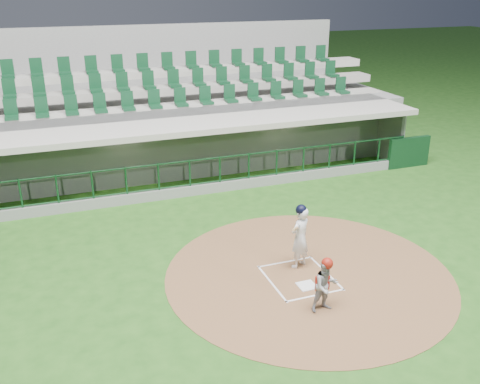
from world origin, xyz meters
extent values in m
plane|color=#1F4D16|center=(0.00, 0.00, 0.00)|extent=(120.00, 120.00, 0.00)
cylinder|color=brown|center=(0.30, -0.20, 0.01)|extent=(7.20, 7.20, 0.01)
cube|color=white|center=(0.00, -0.70, 0.02)|extent=(0.43, 0.43, 0.02)
cube|color=white|center=(-0.75, -0.30, 0.02)|extent=(0.05, 1.80, 0.01)
cube|color=white|center=(0.75, -0.30, 0.02)|extent=(0.05, 1.80, 0.01)
cube|color=silver|center=(0.00, 0.55, 0.02)|extent=(1.55, 0.05, 0.01)
cube|color=white|center=(0.00, -1.15, 0.02)|extent=(1.55, 0.05, 0.01)
cube|color=slate|center=(0.00, 7.50, -0.55)|extent=(15.00, 3.00, 0.10)
cube|color=gray|center=(0.00, 9.10, 0.85)|extent=(15.00, 0.20, 2.70)
cube|color=#BAB5A5|center=(0.00, 8.98, 1.10)|extent=(13.50, 0.04, 0.90)
cube|color=slate|center=(7.50, 7.50, 0.85)|extent=(0.20, 3.00, 2.70)
cube|color=#A49F94|center=(0.00, 7.25, 2.30)|extent=(15.40, 3.50, 0.20)
cube|color=slate|center=(0.00, 5.95, 0.15)|extent=(15.00, 0.15, 0.40)
cube|color=black|center=(0.00, 5.95, 1.73)|extent=(15.00, 0.01, 0.95)
cube|color=brown|center=(0.00, 8.55, -0.28)|extent=(12.75, 0.40, 0.45)
cube|color=white|center=(-3.00, 7.50, 2.17)|extent=(1.30, 0.35, 0.04)
cube|color=white|center=(3.00, 7.50, 2.17)|extent=(1.30, 0.35, 0.04)
cube|color=black|center=(7.80, 5.90, 0.60)|extent=(1.80, 0.18, 1.20)
imported|color=#B51B13|center=(-6.11, 8.10, 0.40)|extent=(1.33, 1.09, 1.79)
imported|color=#9C1310|center=(-1.39, 8.15, 0.35)|extent=(1.03, 0.52, 1.70)
imported|color=#A01911|center=(1.01, 8.47, 0.34)|extent=(0.82, 0.53, 1.68)
imported|color=#B61713|center=(4.19, 8.40, 0.41)|extent=(1.76, 1.06, 1.81)
cube|color=gray|center=(0.00, 10.75, 1.15)|extent=(17.00, 6.50, 2.50)
cube|color=#9F9B90|center=(0.00, 9.25, 2.30)|extent=(16.60, 0.95, 0.30)
cube|color=gray|center=(0.00, 10.20, 2.85)|extent=(16.60, 0.95, 0.30)
cube|color=#A29E92|center=(0.00, 11.15, 3.40)|extent=(16.60, 0.95, 0.30)
cube|color=gray|center=(0.00, 14.10, 2.53)|extent=(17.00, 0.25, 5.05)
imported|color=white|center=(0.25, 0.25, 0.83)|extent=(0.71, 0.60, 1.64)
sphere|color=black|center=(0.25, 0.25, 1.60)|extent=(0.28, 0.28, 0.28)
cylinder|color=tan|center=(0.00, 0.00, 1.25)|extent=(0.58, 0.79, 0.39)
imported|color=#97989D|center=(-0.09, -1.73, 0.63)|extent=(0.61, 0.49, 1.23)
sphere|color=maroon|center=(-0.09, -1.73, 1.19)|extent=(0.26, 0.26, 0.26)
cube|color=#B01912|center=(-0.09, -1.58, 0.62)|extent=(0.32, 0.10, 0.35)
camera|label=1|loc=(-5.40, -10.60, 6.91)|focal=40.00mm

